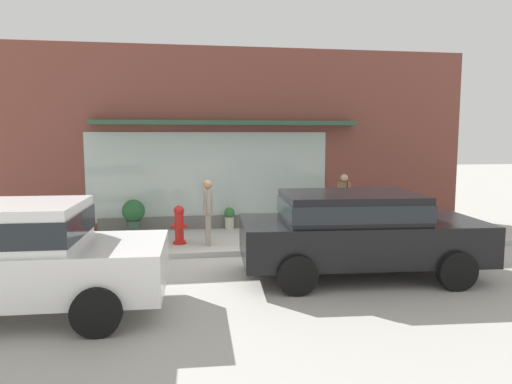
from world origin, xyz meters
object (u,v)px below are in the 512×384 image
(potted_plant_doorstep, at_px, (286,216))
(potted_plant_low_front, at_px, (62,221))
(potted_plant_trailing_edge, at_px, (229,218))
(parked_car_white, at_px, (6,253))
(parked_car_black, at_px, (357,228))
(fire_hydrant, at_px, (179,224))
(potted_plant_window_center, at_px, (309,210))
(potted_plant_window_right, at_px, (134,215))
(pedestrian_with_handbag, at_px, (208,208))
(pedestrian_passerby, at_px, (344,198))

(potted_plant_doorstep, bearing_deg, potted_plant_low_front, 177.72)
(potted_plant_trailing_edge, bearing_deg, parked_car_white, -122.94)
(parked_car_black, bearing_deg, fire_hydrant, 139.11)
(potted_plant_doorstep, relative_size, potted_plant_window_center, 0.79)
(potted_plant_doorstep, relative_size, potted_plant_low_front, 0.97)
(fire_hydrant, relative_size, parked_car_white, 0.21)
(parked_car_white, bearing_deg, potted_plant_window_right, 78.95)
(potted_plant_window_right, bearing_deg, potted_plant_window_center, 5.08)
(parked_car_black, distance_m, potted_plant_window_right, 6.21)
(pedestrian_with_handbag, distance_m, potted_plant_doorstep, 2.73)
(pedestrian_with_handbag, relative_size, parked_car_white, 0.36)
(fire_hydrant, height_order, parked_car_white, parked_car_white)
(pedestrian_with_handbag, bearing_deg, potted_plant_low_front, 62.49)
(potted_plant_window_center, bearing_deg, potted_plant_window_right, -174.92)
(potted_plant_window_center, bearing_deg, potted_plant_doorstep, -153.03)
(pedestrian_passerby, bearing_deg, potted_plant_trailing_edge, -131.72)
(parked_car_white, distance_m, potted_plant_doorstep, 7.67)
(parked_car_white, bearing_deg, pedestrian_passerby, 39.30)
(parked_car_black, bearing_deg, potted_plant_window_right, 138.98)
(fire_hydrant, height_order, potted_plant_window_center, fire_hydrant)
(parked_car_black, distance_m, potted_plant_doorstep, 4.47)
(fire_hydrant, bearing_deg, pedestrian_with_handbag, -21.38)
(pedestrian_with_handbag, relative_size, potted_plant_doorstep, 2.36)
(potted_plant_doorstep, xyz_separation_m, potted_plant_low_front, (-5.92, 0.24, -0.02))
(potted_plant_low_front, relative_size, potted_plant_trailing_edge, 1.11)
(potted_plant_trailing_edge, bearing_deg, potted_plant_window_right, -170.56)
(potted_plant_window_center, bearing_deg, parked_car_black, -95.04)
(pedestrian_with_handbag, height_order, potted_plant_window_right, pedestrian_with_handbag)
(potted_plant_window_right, xyz_separation_m, potted_plant_low_front, (-1.84, 0.29, -0.17))
(pedestrian_with_handbag, height_order, potted_plant_low_front, pedestrian_with_handbag)
(fire_hydrant, height_order, potted_plant_trailing_edge, fire_hydrant)
(pedestrian_passerby, relative_size, potted_plant_window_center, 1.85)
(potted_plant_doorstep, xyz_separation_m, potted_plant_window_center, (0.74, 0.38, 0.10))
(fire_hydrant, bearing_deg, potted_plant_window_right, 134.77)
(potted_plant_low_front, bearing_deg, pedestrian_with_handbag, -25.13)
(pedestrian_with_handbag, bearing_deg, potted_plant_doorstep, -58.52)
(fire_hydrant, xyz_separation_m, potted_plant_low_front, (-3.01, 1.47, -0.10))
(potted_plant_low_front, distance_m, potted_plant_trailing_edge, 4.39)
(potted_plant_trailing_edge, bearing_deg, potted_plant_doorstep, -13.63)
(pedestrian_with_handbag, distance_m, parked_car_white, 5.06)
(parked_car_white, xyz_separation_m, potted_plant_doorstep, (5.33, 5.49, -0.53))
(fire_hydrant, bearing_deg, potted_plant_window_center, 23.80)
(pedestrian_with_handbag, height_order, parked_car_white, parked_car_white)
(parked_car_black, xyz_separation_m, potted_plant_window_right, (-4.39, 4.38, -0.35))
(fire_hydrant, relative_size, potted_plant_window_right, 0.99)
(parked_car_black, relative_size, potted_plant_trailing_edge, 7.34)
(parked_car_black, height_order, potted_plant_trailing_edge, parked_car_black)
(pedestrian_passerby, distance_m, potted_plant_window_right, 5.64)
(potted_plant_window_right, height_order, potted_plant_trailing_edge, potted_plant_window_right)
(parked_car_white, height_order, potted_plant_low_front, parked_car_white)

